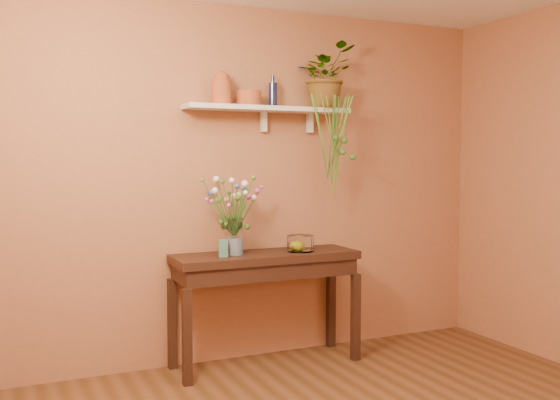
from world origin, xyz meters
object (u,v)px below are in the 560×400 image
object	(u,v)px
sideboard	(266,269)
glass_bowl	(300,244)
glass_vase	(234,239)
bouquet	(232,200)
terracotta_jug	(221,89)
blue_bottle	(273,94)
spider_plant	(325,76)

from	to	relation	value
sideboard	glass_bowl	size ratio (longest dim) A/B	6.82
glass_vase	bouquet	bearing A→B (deg)	129.74
terracotta_jug	sideboard	bearing A→B (deg)	-17.96
sideboard	blue_bottle	world-z (taller)	blue_bottle
sideboard	terracotta_jug	xyz separation A→B (m)	(-0.31, 0.10, 1.33)
blue_bottle	glass_vase	bearing A→B (deg)	-159.31
terracotta_jug	blue_bottle	xyz separation A→B (m)	(0.43, 0.04, -0.02)
sideboard	terracotta_jug	distance (m)	1.37
blue_bottle	spider_plant	size ratio (longest dim) A/B	0.48
blue_bottle	glass_bowl	size ratio (longest dim) A/B	1.17
blue_bottle	spider_plant	world-z (taller)	spider_plant
sideboard	bouquet	distance (m)	0.59
blue_bottle	bouquet	bearing A→B (deg)	-161.15
blue_bottle	glass_bowl	world-z (taller)	blue_bottle
blue_bottle	bouquet	xyz separation A→B (m)	(-0.38, -0.13, -0.79)
glass_bowl	spider_plant	bearing A→B (deg)	26.73
glass_vase	blue_bottle	bearing A→B (deg)	20.69
sideboard	glass_vase	bearing A→B (deg)	179.39
blue_bottle	sideboard	bearing A→B (deg)	-130.55
terracotta_jug	blue_bottle	world-z (taller)	terracotta_jug
terracotta_jug	blue_bottle	bearing A→B (deg)	5.73
glass_bowl	blue_bottle	bearing A→B (deg)	126.69
terracotta_jug	bouquet	xyz separation A→B (m)	(0.05, -0.09, -0.81)
spider_plant	glass_bowl	size ratio (longest dim) A/B	2.45
terracotta_jug	bouquet	bearing A→B (deg)	-60.00
spider_plant	glass_vase	bearing A→B (deg)	-173.62
sideboard	glass_bowl	bearing A→B (deg)	-10.56
terracotta_jug	spider_plant	size ratio (longest dim) A/B	0.49
sideboard	glass_vase	xyz separation A→B (m)	(-0.25, 0.00, 0.24)
terracotta_jug	glass_vase	size ratio (longest dim) A/B	0.91
blue_bottle	glass_vase	world-z (taller)	blue_bottle
sideboard	blue_bottle	size ratio (longest dim) A/B	5.82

